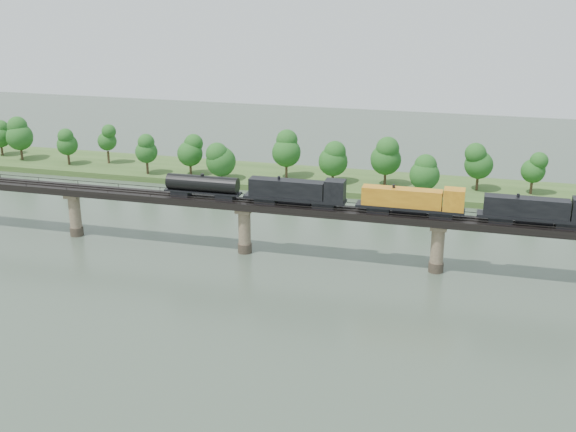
# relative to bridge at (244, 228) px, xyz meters

# --- Properties ---
(ground) EXTENTS (400.00, 400.00, 0.00)m
(ground) POSITION_rel_bridge_xyz_m (0.00, -30.00, -5.46)
(ground) COLOR #344235
(ground) RESTS_ON ground
(far_bank) EXTENTS (300.00, 24.00, 1.60)m
(far_bank) POSITION_rel_bridge_xyz_m (0.00, 55.00, -4.66)
(far_bank) COLOR #345221
(far_bank) RESTS_ON ground
(bridge) EXTENTS (236.00, 30.00, 11.50)m
(bridge) POSITION_rel_bridge_xyz_m (0.00, 0.00, 0.00)
(bridge) COLOR #473A2D
(bridge) RESTS_ON ground
(bridge_superstructure) EXTENTS (220.00, 4.90, 0.75)m
(bridge_superstructure) POSITION_rel_bridge_xyz_m (0.00, 0.00, 6.33)
(bridge_superstructure) COLOR black
(bridge_superstructure) RESTS_ON bridge
(far_treeline) EXTENTS (289.06, 17.54, 13.60)m
(far_treeline) POSITION_rel_bridge_xyz_m (-8.21, 50.52, 3.37)
(far_treeline) COLOR #382619
(far_treeline) RESTS_ON far_bank
(freight_train) EXTENTS (85.33, 3.32, 5.87)m
(freight_train) POSITION_rel_bridge_xyz_m (26.61, -0.00, 8.85)
(freight_train) COLOR black
(freight_train) RESTS_ON bridge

